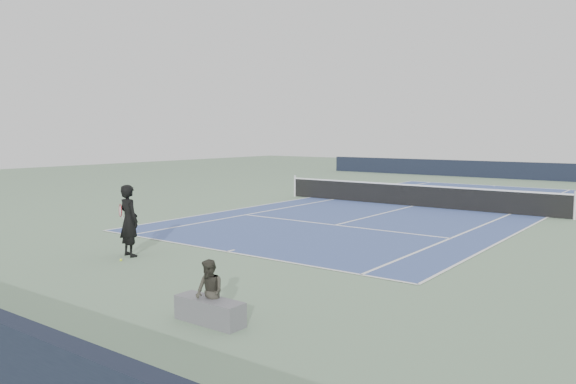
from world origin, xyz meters
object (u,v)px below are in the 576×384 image
Objects in this scene: tennis_player at (129,221)px; tennis_ball at (121,260)px; spectator_bench at (210,301)px; tennis_net at (413,195)px.

tennis_ball is at bearing -58.95° from tennis_player.
tennis_player is at bearing 155.21° from spectator_bench.
spectator_bench reaches higher than tennis_net.
spectator_bench is (5.03, -1.96, 0.34)m from tennis_ball.
spectator_bench is at bearing -77.33° from tennis_net.
tennis_player is at bearing -97.03° from tennis_net.
tennis_ball is at bearing 158.76° from spectator_bench.
tennis_player reaches higher than spectator_bench.
tennis_player reaches higher than tennis_net.
tennis_net is 16.62m from spectator_bench.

